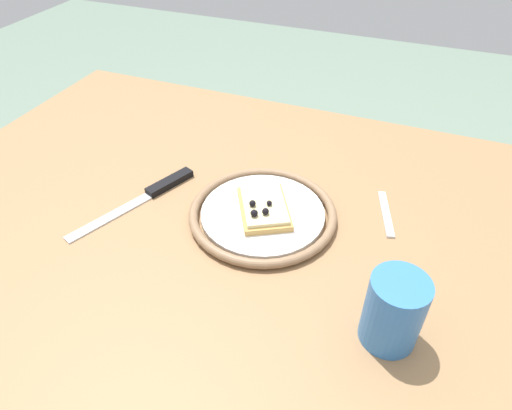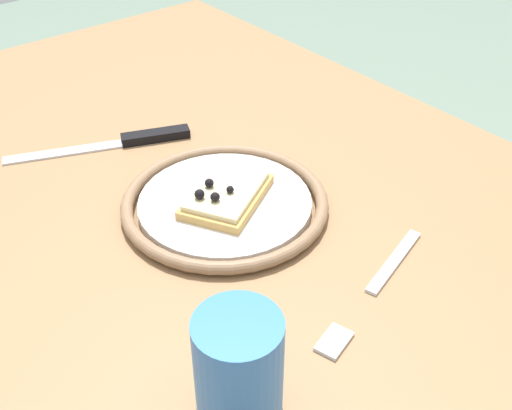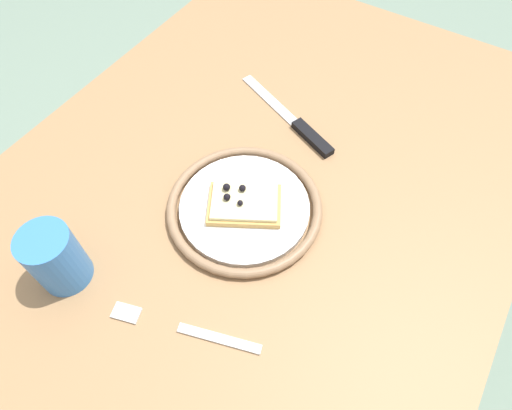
% 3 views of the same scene
% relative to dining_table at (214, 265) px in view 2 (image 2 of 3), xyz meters
% --- Properties ---
extents(dining_table, '(1.18, 0.79, 0.73)m').
position_rel_dining_table_xyz_m(dining_table, '(0.00, 0.00, 0.00)').
color(dining_table, '#936D47').
rests_on(dining_table, ground_plane).
extents(plate, '(0.23, 0.23, 0.02)m').
position_rel_dining_table_xyz_m(plate, '(-0.01, -0.01, 0.10)').
color(plate, white).
rests_on(plate, dining_table).
extents(pizza_slice_near, '(0.12, 0.13, 0.03)m').
position_rel_dining_table_xyz_m(pizza_slice_near, '(-0.01, -0.01, 0.11)').
color(pizza_slice_near, tan).
rests_on(pizza_slice_near, plate).
extents(knife, '(0.11, 0.23, 0.01)m').
position_rel_dining_table_xyz_m(knife, '(0.18, -0.00, 0.09)').
color(knife, silver).
rests_on(knife, dining_table).
extents(fork, '(0.07, 0.20, 0.00)m').
position_rel_dining_table_xyz_m(fork, '(-0.21, -0.04, 0.09)').
color(fork, silver).
rests_on(fork, dining_table).
extents(cup, '(0.07, 0.07, 0.10)m').
position_rel_dining_table_xyz_m(cup, '(-0.23, 0.14, 0.14)').
color(cup, '#3372BF').
rests_on(cup, dining_table).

